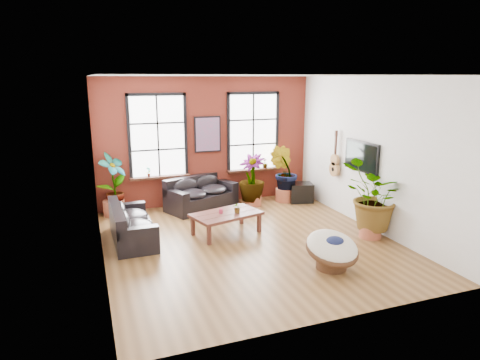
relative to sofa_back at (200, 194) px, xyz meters
The scene contains 19 objects.
room 2.98m from the sofa_back, 82.40° to the right, with size 6.04×6.54×3.54m.
sofa_back is the anchor object (origin of this frame).
sofa_left 2.70m from the sofa_back, 139.16° to the right, with size 0.86×1.99×0.78m.
coffee_table 2.08m from the sofa_back, 88.57° to the right, with size 1.70×1.24×0.59m.
papasan_chair 4.68m from the sofa_back, 73.65° to the right, with size 1.07×1.09×0.74m.
poster 1.65m from the sofa_back, 49.42° to the left, with size 0.74×0.06×0.98m.
tv_wall_unit 4.10m from the sofa_back, 33.54° to the right, with size 0.13×1.86×1.20m.
media_box 2.88m from the sofa_back, ahead, with size 0.76×0.68×0.54m.
pot_back_left 2.26m from the sofa_back, behind, with size 0.70×0.70×0.40m.
pot_back_right 2.46m from the sofa_back, ahead, with size 0.64×0.64×0.38m.
pot_right_wall 4.53m from the sofa_back, 48.86° to the right, with size 0.60×0.60×0.35m.
pot_mid 1.48m from the sofa_back, ahead, with size 0.48×0.48×0.33m.
floor_plant_back_left 2.28m from the sofa_back, behind, with size 0.78×0.53×1.48m, color #194B14.
floor_plant_back_right 2.46m from the sofa_back, ahead, with size 0.78×0.63×1.42m, color #194B14.
floor_plant_right_wall 4.59m from the sofa_back, 48.51° to the right, with size 1.39×1.21×1.55m, color #194B14.
floor_plant_mid 1.48m from the sofa_back, ahead, with size 0.72×0.72×1.29m, color #194B14.
table_plant 2.19m from the sofa_back, 82.21° to the right, with size 0.23×0.20×0.25m, color #194B14.
sill_plant_left 1.49m from the sofa_back, 164.61° to the left, with size 0.14×0.10×0.27m, color #194B14.
sill_plant_right 2.18m from the sofa_back, ahead, with size 0.15×0.15×0.27m, color #194B14.
Camera 1 is at (-3.16, -8.05, 3.47)m, focal length 32.00 mm.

